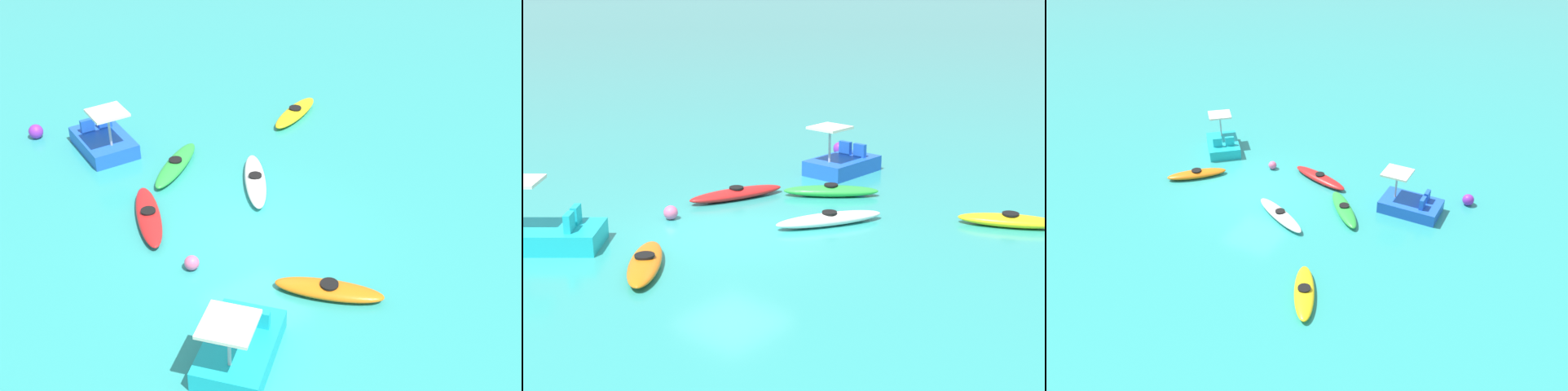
# 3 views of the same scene
# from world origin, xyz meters

# --- Properties ---
(ground_plane) EXTENTS (600.00, 600.00, 0.00)m
(ground_plane) POSITION_xyz_m (0.00, 0.00, 0.00)
(ground_plane) COLOR teal
(kayak_orange) EXTENTS (2.43, 2.36, 0.37)m
(kayak_orange) POSITION_xyz_m (2.93, 0.22, 0.16)
(kayak_orange) COLOR orange
(kayak_orange) RESTS_ON ground_plane
(kayak_red) EXTENTS (3.03, 1.60, 0.37)m
(kayak_red) POSITION_xyz_m (-2.31, -2.04, 0.16)
(kayak_red) COLOR red
(kayak_red) RESTS_ON ground_plane
(kayak_yellow) EXTENTS (1.81, 2.69, 0.37)m
(kayak_yellow) POSITION_xyz_m (-5.19, 5.12, 0.16)
(kayak_yellow) COLOR yellow
(kayak_yellow) RESTS_ON ground_plane
(kayak_white) EXTENTS (2.91, 1.99, 0.37)m
(kayak_white) POSITION_xyz_m (-2.21, 1.46, 0.16)
(kayak_white) COLOR white
(kayak_white) RESTS_ON ground_plane
(kayak_green) EXTENTS (2.29, 2.59, 0.37)m
(kayak_green) POSITION_xyz_m (-4.35, -0.10, 0.16)
(kayak_green) COLOR green
(kayak_green) RESTS_ON ground_plane
(pedal_boat_blue) EXTENTS (2.48, 1.55, 1.68)m
(pedal_boat_blue) POSITION_xyz_m (-6.74, -1.45, 0.34)
(pedal_boat_blue) COLOR blue
(pedal_boat_blue) RESTS_ON ground_plane
(pedal_boat_cyan) EXTENTS (2.70, 2.80, 1.68)m
(pedal_boat_cyan) POSITION_xyz_m (3.46, -2.68, 0.34)
(pedal_boat_cyan) COLOR #19B7C6
(pedal_boat_cyan) RESTS_ON ground_plane
(buoy_purple) EXTENTS (0.48, 0.48, 0.48)m
(buoy_purple) POSITION_xyz_m (-8.78, -3.04, 0.24)
(buoy_purple) COLOR purple
(buoy_purple) RESTS_ON ground_plane
(buoy_pink) EXTENTS (0.39, 0.39, 0.39)m
(buoy_pink) POSITION_xyz_m (0.20, -2.06, 0.19)
(buoy_pink) COLOR pink
(buoy_pink) RESTS_ON ground_plane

